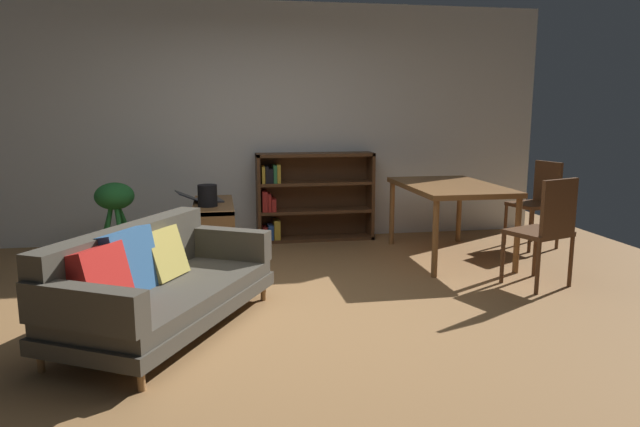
{
  "coord_description": "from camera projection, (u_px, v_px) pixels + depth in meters",
  "views": [
    {
      "loc": [
        -0.47,
        -4.05,
        1.52
      ],
      "look_at": [
        0.37,
        0.64,
        0.65
      ],
      "focal_mm": 32.42,
      "sensor_mm": 36.0,
      "label": 1
    }
  ],
  "objects": [
    {
      "name": "dining_chair_near",
      "position": [
        546.0,
        226.0,
        4.9
      ],
      "size": [
        0.57,
        0.54,
        0.95
      ],
      "color": "#56351E",
      "rests_on": "ground_plane"
    },
    {
      "name": "dining_table",
      "position": [
        450.0,
        191.0,
        5.87
      ],
      "size": [
        0.9,
        1.43,
        0.76
      ],
      "color": "brown",
      "rests_on": "ground_plane"
    },
    {
      "name": "desk_speaker",
      "position": [
        207.0,
        196.0,
        5.53
      ],
      "size": [
        0.18,
        0.18,
        0.21
      ],
      "color": "black",
      "rests_on": "media_console"
    },
    {
      "name": "bookshelf",
      "position": [
        308.0,
        197.0,
        6.73
      ],
      "size": [
        1.36,
        0.3,
        1.02
      ],
      "color": "#56351E",
      "rests_on": "ground_plane"
    },
    {
      "name": "potted_floor_plant",
      "position": [
        115.0,
        213.0,
        5.75
      ],
      "size": [
        0.38,
        0.46,
        0.8
      ],
      "color": "brown",
      "rests_on": "ground_plane"
    },
    {
      "name": "back_wall_panel",
      "position": [
        257.0,
        123.0,
        6.65
      ],
      "size": [
        6.8,
        0.1,
        2.7
      ],
      "primitive_type": "cube",
      "color": "silver",
      "rests_on": "ground_plane"
    },
    {
      "name": "dining_chair_far",
      "position": [
        538.0,
        199.0,
        6.37
      ],
      "size": [
        0.52,
        0.5,
        0.95
      ],
      "color": "#56351E",
      "rests_on": "ground_plane"
    },
    {
      "name": "open_laptop",
      "position": [
        202.0,
        199.0,
        5.84
      ],
      "size": [
        0.5,
        0.39,
        0.11
      ],
      "color": "#333338",
      "rests_on": "media_console"
    },
    {
      "name": "ground_plane",
      "position": [
        286.0,
        317.0,
        4.28
      ],
      "size": [
        8.16,
        8.16,
        0.0
      ],
      "primitive_type": "plane",
      "color": "#9E7042"
    },
    {
      "name": "fabric_couch",
      "position": [
        154.0,
        282.0,
        3.96
      ],
      "size": [
        1.57,
        1.94,
        0.74
      ],
      "color": "olive",
      "rests_on": "ground_plane"
    },
    {
      "name": "media_console",
      "position": [
        214.0,
        232.0,
        5.8
      ],
      "size": [
        0.39,
        1.05,
        0.59
      ],
      "color": "brown",
      "rests_on": "ground_plane"
    }
  ]
}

